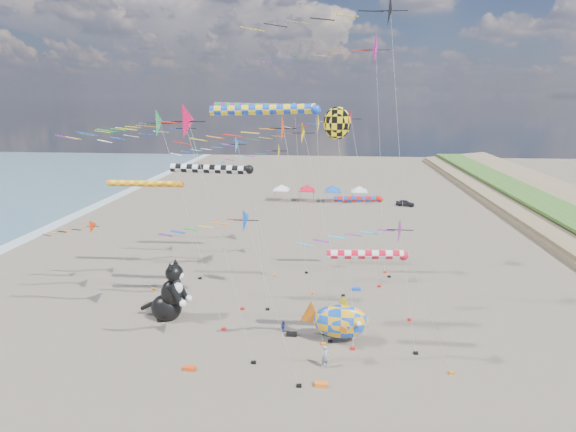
{
  "coord_description": "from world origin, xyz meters",
  "views": [
    {
      "loc": [
        3.36,
        -25.1,
        19.79
      ],
      "look_at": [
        -0.16,
        12.0,
        9.85
      ],
      "focal_mm": 28.0,
      "sensor_mm": 36.0,
      "label": 1
    }
  ],
  "objects_px": {
    "fish_inflatable": "(340,321)",
    "parked_car": "(405,203)",
    "person_adult": "(325,357)",
    "cat_inflatable": "(169,290)",
    "child_blue": "(283,326)",
    "child_green": "(325,330)"
  },
  "relations": [
    {
      "from": "cat_inflatable",
      "to": "person_adult",
      "type": "distance_m",
      "value": 15.8
    },
    {
      "from": "cat_inflatable",
      "to": "parked_car",
      "type": "xyz_separation_m",
      "value": [
        28.39,
        46.78,
        -2.3
      ]
    },
    {
      "from": "fish_inflatable",
      "to": "parked_car",
      "type": "height_order",
      "value": "fish_inflatable"
    },
    {
      "from": "cat_inflatable",
      "to": "fish_inflatable",
      "type": "bearing_deg",
      "value": 0.21
    },
    {
      "from": "person_adult",
      "to": "child_blue",
      "type": "height_order",
      "value": "person_adult"
    },
    {
      "from": "person_adult",
      "to": "child_blue",
      "type": "xyz_separation_m",
      "value": [
        -3.7,
        5.01,
        -0.38
      ]
    },
    {
      "from": "child_green",
      "to": "parked_car",
      "type": "height_order",
      "value": "child_green"
    },
    {
      "from": "person_adult",
      "to": "child_blue",
      "type": "relative_size",
      "value": 1.72
    },
    {
      "from": "child_green",
      "to": "parked_car",
      "type": "xyz_separation_m",
      "value": [
        14.16,
        48.65,
        -0.05
      ]
    },
    {
      "from": "parked_car",
      "to": "child_green",
      "type": "bearing_deg",
      "value": 179.76
    },
    {
      "from": "cat_inflatable",
      "to": "person_adult",
      "type": "bearing_deg",
      "value": -14.01
    },
    {
      "from": "person_adult",
      "to": "child_green",
      "type": "height_order",
      "value": "person_adult"
    },
    {
      "from": "cat_inflatable",
      "to": "fish_inflatable",
      "type": "xyz_separation_m",
      "value": [
        15.43,
        -2.73,
        -0.89
      ]
    },
    {
      "from": "fish_inflatable",
      "to": "person_adult",
      "type": "xyz_separation_m",
      "value": [
        -1.14,
        -3.71,
        -1.09
      ]
    },
    {
      "from": "child_blue",
      "to": "person_adult",
      "type": "bearing_deg",
      "value": -111.97
    },
    {
      "from": "person_adult",
      "to": "cat_inflatable",
      "type": "bearing_deg",
      "value": 136.73
    },
    {
      "from": "person_adult",
      "to": "parked_car",
      "type": "bearing_deg",
      "value": 56.15
    },
    {
      "from": "person_adult",
      "to": "parked_car",
      "type": "height_order",
      "value": "person_adult"
    },
    {
      "from": "fish_inflatable",
      "to": "child_blue",
      "type": "height_order",
      "value": "fish_inflatable"
    },
    {
      "from": "cat_inflatable",
      "to": "child_green",
      "type": "distance_m",
      "value": 14.53
    },
    {
      "from": "fish_inflatable",
      "to": "child_blue",
      "type": "relative_size",
      "value": 5.79
    },
    {
      "from": "child_green",
      "to": "parked_car",
      "type": "relative_size",
      "value": 0.37
    }
  ]
}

